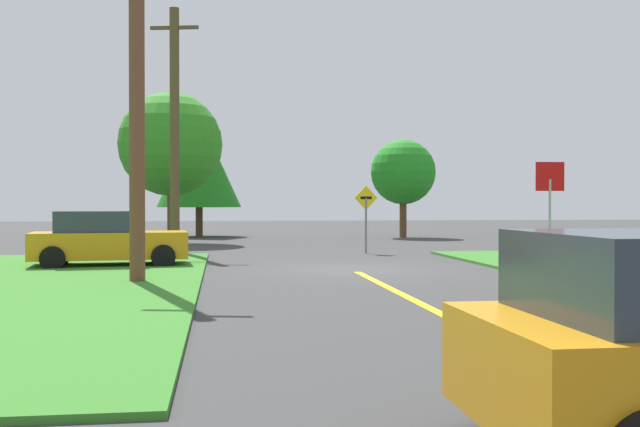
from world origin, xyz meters
TOP-DOWN VIEW (x-y plane):
  - ground_plane at (0.00, 0.00)m, footprint 120.00×120.00m
  - lane_stripe_center at (0.00, -8.00)m, footprint 0.20×14.00m
  - stop_sign at (4.92, -2.05)m, footprint 0.76×0.09m
  - parked_car_near_building at (-6.85, 1.47)m, footprint 4.50×2.33m
  - utility_pole_near at (-5.49, -3.19)m, footprint 1.78×0.51m
  - utility_pole_mid at (-5.30, 7.32)m, footprint 1.78×0.50m
  - direction_sign at (1.71, 6.43)m, footprint 0.89×0.20m
  - oak_tree_left at (-5.93, 14.44)m, footprint 4.80×4.80m
  - pine_tree_center at (6.26, 18.92)m, footprint 3.54×3.54m
  - oak_tree_right at (-4.82, 21.26)m, footprint 4.70×4.70m

SIDE VIEW (x-z plane):
  - ground_plane at x=0.00m, z-range 0.00..0.00m
  - lane_stripe_center at x=0.00m, z-range 0.00..0.01m
  - parked_car_near_building at x=-6.85m, z-range -0.01..1.61m
  - direction_sign at x=1.71m, z-range 0.30..2.81m
  - stop_sign at x=4.92m, z-range 0.60..3.52m
  - pine_tree_center at x=6.26m, z-range 0.89..6.23m
  - oak_tree_right at x=-4.82m, z-range 0.82..7.64m
  - utility_pole_near at x=-5.49m, z-range 0.09..8.43m
  - oak_tree_left at x=-5.93m, z-range 1.09..8.09m
  - utility_pole_mid at x=-5.30m, z-range 0.09..9.13m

